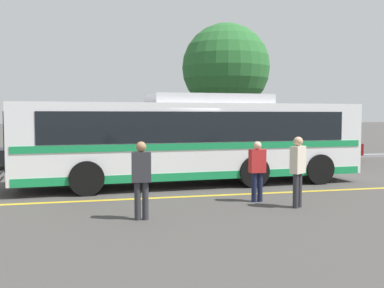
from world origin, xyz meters
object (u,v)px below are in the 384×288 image
object	(u,v)px
parked_car_2	(185,147)
pedestrian_2	(257,168)
parked_car_1	(46,151)
pedestrian_1	(298,167)
parked_car_3	(316,147)
tree_0	(226,68)
pedestrian_0	(141,175)
transit_bus	(192,138)

from	to	relation	value
parked_car_2	pedestrian_2	size ratio (longest dim) A/B	2.92
parked_car_1	pedestrian_1	size ratio (longest dim) A/B	2.43
parked_car_2	pedestrian_2	distance (m)	9.60
parked_car_3	tree_0	size ratio (longest dim) A/B	0.57
tree_0	pedestrian_1	bearing A→B (deg)	-100.44
parked_car_3	pedestrian_2	distance (m)	11.47
parked_car_1	parked_car_3	distance (m)	12.89
pedestrian_1	tree_0	world-z (taller)	tree_0
parked_car_3	pedestrian_0	xyz separation A→B (m)	(-10.06, -10.54, 0.30)
pedestrian_1	pedestrian_2	distance (m)	1.17
parked_car_2	pedestrian_0	bearing A→B (deg)	-16.37
parked_car_2	tree_0	world-z (taller)	tree_0
pedestrian_0	pedestrian_2	bearing A→B (deg)	-152.45
transit_bus	pedestrian_1	xyz separation A→B (m)	(1.65, -4.28, -0.52)
pedestrian_0	pedestrian_2	xyz separation A→B (m)	(3.23, 1.33, -0.08)
parked_car_2	parked_car_3	xyz separation A→B (m)	(6.61, -0.39, -0.08)
transit_bus	parked_car_1	size ratio (longest dim) A/B	2.72
parked_car_1	pedestrian_2	distance (m)	11.29
parked_car_1	pedestrian_1	xyz separation A→B (m)	(6.75, -10.46, 0.30)
parked_car_2	parked_car_3	distance (m)	6.62
parked_car_3	tree_0	xyz separation A→B (m)	(-3.62, 3.48, 4.20)
parked_car_1	pedestrian_2	bearing A→B (deg)	-150.53
pedestrian_0	tree_0	distance (m)	15.91
parked_car_1	tree_0	xyz separation A→B (m)	(9.26, 3.16, 4.17)
parked_car_1	pedestrian_0	xyz separation A→B (m)	(2.82, -10.86, 0.27)
pedestrian_0	tree_0	size ratio (longest dim) A/B	0.24
tree_0	parked_car_1	bearing A→B (deg)	-161.13
parked_car_3	pedestrian_2	size ratio (longest dim) A/B	2.58
transit_bus	parked_car_3	distance (m)	9.78
pedestrian_0	pedestrian_2	distance (m)	3.50
transit_bus	parked_car_2	xyz separation A→B (m)	(1.18, 6.26, -0.77)
parked_car_1	pedestrian_0	bearing A→B (deg)	-168.40
parked_car_1	pedestrian_1	bearing A→B (deg)	-150.14
parked_car_2	parked_car_3	bearing A→B (deg)	87.79
transit_bus	parked_car_3	bearing A→B (deg)	-55.93
parked_car_1	tree_0	bearing A→B (deg)	-74.09
parked_car_2	pedestrian_1	distance (m)	10.55
transit_bus	pedestrian_2	xyz separation A→B (m)	(0.95, -3.34, -0.62)
transit_bus	pedestrian_0	size ratio (longest dim) A/B	6.77
parked_car_3	pedestrian_2	world-z (taller)	pedestrian_2
pedestrian_0	pedestrian_1	distance (m)	3.95
parked_car_1	parked_car_2	bearing A→B (deg)	-92.29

